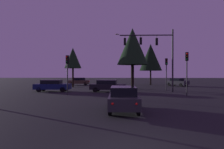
# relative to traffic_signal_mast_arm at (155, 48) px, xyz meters

# --- Properties ---
(ground_plane) EXTENTS (168.00, 168.00, 0.00)m
(ground_plane) POSITION_rel_traffic_signal_mast_arm_xyz_m (-4.09, 4.50, -5.50)
(ground_plane) COLOR black
(ground_plane) RESTS_ON ground
(traffic_signal_mast_arm) EXTENTS (7.35, 0.37, 7.90)m
(traffic_signal_mast_arm) POSITION_rel_traffic_signal_mast_arm_xyz_m (0.00, 0.00, 0.00)
(traffic_signal_mast_arm) COLOR #232326
(traffic_signal_mast_arm) RESTS_ON ground
(traffic_light_corner_left) EXTENTS (0.36, 0.38, 4.34)m
(traffic_light_corner_left) POSITION_rel_traffic_signal_mast_arm_xyz_m (-10.21, -3.62, -2.42)
(traffic_light_corner_left) COLOR #232326
(traffic_light_corner_left) RESTS_ON ground
(traffic_light_corner_right) EXTENTS (0.32, 0.36, 4.45)m
(traffic_light_corner_right) POSITION_rel_traffic_signal_mast_arm_xyz_m (2.08, 2.71, -2.35)
(traffic_light_corner_right) COLOR #232326
(traffic_light_corner_right) RESTS_ON ground
(traffic_light_median) EXTENTS (0.32, 0.37, 4.58)m
(traffic_light_median) POSITION_rel_traffic_signal_mast_arm_xyz_m (2.59, -4.29, -2.27)
(traffic_light_median) COLOR #232326
(traffic_light_median) RESTS_ON ground
(car_nearside_lane) EXTENTS (1.81, 4.66, 1.52)m
(car_nearside_lane) POSITION_rel_traffic_signal_mast_arm_xyz_m (-4.25, -13.14, -4.70)
(car_nearside_lane) COLOR #232328
(car_nearside_lane) RESTS_ON ground
(car_crossing_left) EXTENTS (4.65, 1.98, 1.52)m
(car_crossing_left) POSITION_rel_traffic_signal_mast_arm_xyz_m (-13.17, 0.38, -4.70)
(car_crossing_left) COLOR #0F1947
(car_crossing_left) RESTS_ON ground
(car_crossing_right) EXTENTS (4.74, 2.30, 1.52)m
(car_crossing_right) POSITION_rel_traffic_signal_mast_arm_xyz_m (-5.94, 0.19, -4.70)
(car_crossing_right) COLOR black
(car_crossing_right) RESTS_ON ground
(car_far_lane) EXTENTS (4.25, 2.04, 1.52)m
(car_far_lane) POSITION_rel_traffic_signal_mast_arm_xyz_m (-12.56, 15.26, -4.71)
(car_far_lane) COLOR #473828
(car_far_lane) RESTS_ON ground
(car_parked_lot) EXTENTS (3.78, 4.18, 1.52)m
(car_parked_lot) POSITION_rel_traffic_signal_mast_arm_xyz_m (6.38, 12.65, -4.71)
(car_parked_lot) COLOR #232328
(car_parked_lot) RESTS_ON ground
(tree_behind_sign) EXTENTS (4.68, 4.68, 9.26)m
(tree_behind_sign) POSITION_rel_traffic_signal_mast_arm_xyz_m (-2.46, 5.23, 0.95)
(tree_behind_sign) COLOR black
(tree_behind_sign) RESTS_ON ground
(tree_left_far) EXTENTS (2.92, 2.92, 6.80)m
(tree_left_far) POSITION_rel_traffic_signal_mast_arm_xyz_m (-12.44, 9.03, -0.50)
(tree_left_far) COLOR black
(tree_left_far) RESTS_ON ground
(tree_center_horizon) EXTENTS (4.67, 4.67, 8.54)m
(tree_center_horizon) POSITION_rel_traffic_signal_mast_arm_xyz_m (2.10, 17.11, 0.24)
(tree_center_horizon) COLOR black
(tree_center_horizon) RESTS_ON ground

